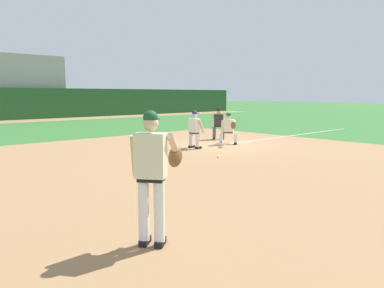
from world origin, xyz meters
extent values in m
plane|color=#336B2D|center=(0.00, 0.00, 0.00)|extent=(160.00, 160.00, 0.00)
cube|color=#9E754C|center=(-4.17, -3.21, 0.00)|extent=(18.00, 18.00, 0.01)
cube|color=#9E754C|center=(0.00, 20.00, 0.00)|extent=(48.00, 3.20, 0.01)
cube|color=white|center=(5.35, 0.00, 0.01)|extent=(10.70, 0.10, 0.00)
cube|color=white|center=(0.00, 0.00, 0.04)|extent=(0.38, 0.38, 0.09)
sphere|color=white|center=(-2.44, -2.04, 0.04)|extent=(0.07, 0.07, 0.07)
cube|color=black|center=(-8.38, -6.31, 0.04)|extent=(0.27, 0.25, 0.09)
cylinder|color=white|center=(-8.42, -6.34, 0.50)|extent=(0.15, 0.15, 0.84)
cube|color=black|center=(-8.25, -6.49, 0.04)|extent=(0.27, 0.25, 0.09)
cylinder|color=white|center=(-8.28, -6.51, 0.50)|extent=(0.15, 0.15, 0.84)
cube|color=black|center=(-8.35, -6.42, 0.94)|extent=(0.37, 0.39, 0.06)
cube|color=beige|center=(-8.35, -6.42, 1.26)|extent=(0.43, 0.46, 0.60)
sphere|color=#DBB28E|center=(-8.33, -6.41, 1.69)|extent=(0.21, 0.21, 0.21)
sphere|color=#194C28|center=(-8.33, -6.41, 1.76)|extent=(0.20, 0.20, 0.20)
cube|color=#194C28|center=(-8.26, -6.36, 1.74)|extent=(0.19, 0.20, 0.02)
cylinder|color=#DBB28E|center=(-8.44, -6.18, 1.23)|extent=(0.20, 0.19, 0.59)
cylinder|color=#DBB28E|center=(-7.96, -6.44, 1.35)|extent=(0.47, 0.39, 0.41)
ellipsoid|color=brown|center=(-7.90, -6.39, 1.19)|extent=(0.36, 0.34, 0.34)
cube|color=black|center=(0.45, -0.28, 0.04)|extent=(0.27, 0.24, 0.09)
cylinder|color=white|center=(0.48, -0.26, 0.28)|extent=(0.15, 0.15, 0.40)
cube|color=black|center=(0.09, 0.20, 0.04)|extent=(0.27, 0.24, 0.09)
cylinder|color=white|center=(0.13, 0.23, 0.28)|extent=(0.15, 0.15, 0.40)
cube|color=black|center=(0.30, -0.01, 0.50)|extent=(0.36, 0.39, 0.06)
cube|color=beige|center=(0.30, -0.01, 0.78)|extent=(0.43, 0.46, 0.52)
sphere|color=#DBB28E|center=(0.29, -0.03, 1.17)|extent=(0.21, 0.21, 0.21)
sphere|color=#194C28|center=(0.29, -0.03, 1.24)|extent=(0.20, 0.20, 0.20)
cube|color=#194C28|center=(0.22, -0.08, 1.22)|extent=(0.19, 0.20, 0.02)
cylinder|color=#DBB28E|center=(0.12, -0.46, 0.92)|extent=(0.52, 0.42, 0.24)
cylinder|color=#DBB28E|center=(0.08, 0.13, 0.72)|extent=(0.24, 0.21, 0.58)
ellipsoid|color=brown|center=(-0.05, -0.59, 0.85)|extent=(0.29, 0.29, 0.35)
cube|color=black|center=(-1.52, 0.26, 0.04)|extent=(0.26, 0.12, 0.09)
cylinder|color=white|center=(-1.56, 0.26, 0.33)|extent=(0.15, 0.15, 0.50)
cube|color=black|center=(-1.54, -0.14, 0.04)|extent=(0.26, 0.12, 0.09)
cylinder|color=white|center=(-1.58, -0.14, 0.33)|extent=(0.15, 0.15, 0.50)
cube|color=black|center=(-1.57, 0.06, 0.60)|extent=(0.21, 0.35, 0.06)
cube|color=white|center=(-1.57, 0.06, 0.89)|extent=(0.25, 0.41, 0.54)
sphere|color=#DBB28E|center=(-1.55, 0.06, 1.29)|extent=(0.21, 0.21, 0.21)
sphere|color=navy|center=(-1.55, 0.06, 1.36)|extent=(0.20, 0.20, 0.20)
cube|color=navy|center=(-1.46, 0.05, 1.34)|extent=(0.12, 0.17, 0.02)
cylinder|color=#DBB28E|center=(-1.42, 0.30, 0.86)|extent=(0.33, 0.10, 0.56)
cylinder|color=#DBB28E|center=(-1.43, -0.20, 0.86)|extent=(0.33, 0.10, 0.56)
cube|color=black|center=(1.39, 1.32, 0.04)|extent=(0.27, 0.25, 0.09)
cylinder|color=#515154|center=(1.42, 1.34, 0.33)|extent=(0.15, 0.15, 0.50)
cube|color=black|center=(1.14, 1.62, 0.04)|extent=(0.27, 0.25, 0.09)
cylinder|color=#515154|center=(1.17, 1.65, 0.33)|extent=(0.15, 0.15, 0.50)
cube|color=black|center=(1.30, 1.50, 0.60)|extent=(0.37, 0.39, 0.06)
cube|color=#232326|center=(1.30, 1.50, 0.89)|extent=(0.44, 0.46, 0.54)
sphere|color=tan|center=(1.28, 1.48, 1.29)|extent=(0.21, 0.21, 0.21)
sphere|color=black|center=(1.28, 1.48, 1.36)|extent=(0.20, 0.20, 0.20)
cube|color=black|center=(1.21, 1.43, 1.34)|extent=(0.19, 0.20, 0.02)
cylinder|color=tan|center=(1.34, 1.21, 0.86)|extent=(0.31, 0.28, 0.56)
cylinder|color=tan|center=(1.02, 1.60, 0.86)|extent=(0.31, 0.28, 0.56)
cube|color=#1E4C23|center=(0.00, 22.00, 1.30)|extent=(48.00, 0.50, 2.60)
cube|color=gray|center=(0.00, 25.32, 2.73)|extent=(6.97, 5.05, 5.45)
cube|color=gray|center=(0.00, 23.62, 2.73)|extent=(6.57, 0.85, 0.06)
cube|color=#236038|center=(-1.68, 23.47, 2.94)|extent=(0.47, 0.20, 0.44)
cube|color=#236038|center=(-1.12, 23.47, 2.94)|extent=(0.47, 0.20, 0.44)
cube|color=#236038|center=(-0.56, 23.47, 2.94)|extent=(0.47, 0.20, 0.44)
cube|color=#236038|center=(0.00, 23.47, 2.94)|extent=(0.47, 0.20, 0.44)
cube|color=#236038|center=(0.56, 23.47, 2.94)|extent=(0.47, 0.20, 0.44)
cube|color=#236038|center=(1.12, 23.47, 2.94)|extent=(0.47, 0.20, 0.44)
cube|color=#236038|center=(1.68, 23.47, 2.94)|extent=(0.47, 0.20, 0.44)
cube|color=#236038|center=(2.24, 23.47, 2.94)|extent=(0.47, 0.20, 0.44)
cube|color=#236038|center=(2.81, 23.47, 2.94)|extent=(0.47, 0.20, 0.44)
cube|color=gray|center=(0.00, 24.47, 3.28)|extent=(6.57, 0.85, 0.06)
cube|color=#236038|center=(-1.12, 24.32, 3.49)|extent=(0.47, 0.20, 0.44)
cube|color=#236038|center=(-0.56, 24.32, 3.49)|extent=(0.47, 0.20, 0.44)
cube|color=#236038|center=(0.00, 24.32, 3.49)|extent=(0.47, 0.20, 0.44)
cube|color=#236038|center=(0.56, 24.32, 3.49)|extent=(0.47, 0.20, 0.44)
cube|color=#236038|center=(1.12, 24.32, 3.49)|extent=(0.47, 0.20, 0.44)
cube|color=#236038|center=(1.68, 24.32, 3.49)|extent=(0.47, 0.20, 0.44)
cube|color=#236038|center=(2.24, 24.32, 3.49)|extent=(0.47, 0.20, 0.44)
cube|color=#236038|center=(2.81, 24.32, 3.49)|extent=(0.47, 0.20, 0.44)
cube|color=gray|center=(0.00, 25.32, 3.83)|extent=(6.57, 0.85, 0.06)
cube|color=#236038|center=(-1.12, 25.17, 4.04)|extent=(0.47, 0.20, 0.44)
cube|color=#236038|center=(-0.56, 25.17, 4.04)|extent=(0.47, 0.20, 0.44)
cube|color=#236038|center=(0.00, 25.17, 4.04)|extent=(0.47, 0.20, 0.44)
cube|color=#236038|center=(0.56, 25.17, 4.04)|extent=(0.47, 0.20, 0.44)
cube|color=#236038|center=(1.12, 25.17, 4.04)|extent=(0.47, 0.20, 0.44)
cube|color=#236038|center=(1.68, 25.17, 4.04)|extent=(0.47, 0.20, 0.44)
cube|color=#236038|center=(2.24, 25.17, 4.04)|extent=(0.47, 0.20, 0.44)
cube|color=#236038|center=(2.81, 25.17, 4.04)|extent=(0.47, 0.20, 0.44)
cube|color=gray|center=(0.00, 26.18, 4.38)|extent=(6.57, 0.85, 0.06)
cube|color=#236038|center=(-0.56, 26.02, 4.59)|extent=(0.47, 0.20, 0.44)
cube|color=#236038|center=(0.00, 26.02, 4.59)|extent=(0.47, 0.20, 0.44)
cube|color=#236038|center=(0.56, 26.02, 4.59)|extent=(0.47, 0.20, 0.44)
cube|color=#236038|center=(1.12, 26.02, 4.59)|extent=(0.47, 0.20, 0.44)
cube|color=#236038|center=(1.68, 26.02, 4.59)|extent=(0.47, 0.20, 0.44)
cube|color=#236038|center=(2.24, 26.02, 4.59)|extent=(0.47, 0.20, 0.44)
cube|color=#236038|center=(2.81, 26.02, 4.59)|extent=(0.47, 0.20, 0.44)
cube|color=gray|center=(0.00, 27.02, 4.93)|extent=(6.57, 0.85, 0.06)
cube|color=#236038|center=(-0.56, 26.87, 5.14)|extent=(0.47, 0.20, 0.44)
cube|color=#236038|center=(0.00, 26.87, 5.14)|extent=(0.47, 0.20, 0.44)
cube|color=#236038|center=(0.56, 26.87, 5.14)|extent=(0.47, 0.20, 0.44)
cube|color=#236038|center=(1.12, 26.87, 5.14)|extent=(0.47, 0.20, 0.44)
cube|color=#236038|center=(1.68, 26.87, 5.14)|extent=(0.47, 0.20, 0.44)
cube|color=#236038|center=(2.24, 26.87, 5.14)|extent=(0.47, 0.20, 0.44)
cube|color=#236038|center=(2.81, 26.87, 5.14)|extent=(0.47, 0.20, 0.44)
camera|label=1|loc=(-11.25, -10.42, 2.07)|focal=35.00mm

